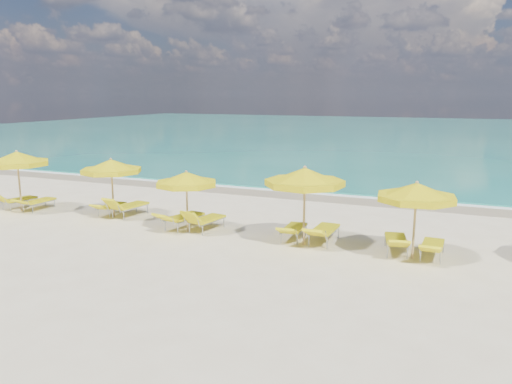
% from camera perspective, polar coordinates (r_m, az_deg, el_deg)
% --- Properties ---
extents(ground_plane, '(120.00, 120.00, 0.00)m').
position_cam_1_polar(ground_plane, '(16.76, -2.00, -4.94)').
color(ground_plane, beige).
extents(ocean, '(120.00, 80.00, 0.30)m').
position_cam_1_polar(ocean, '(63.14, 16.77, 6.45)').
color(ocean, '#157666').
rests_on(ocean, ground).
extents(wet_sand_band, '(120.00, 2.60, 0.01)m').
position_cam_1_polar(wet_sand_band, '(23.49, 5.61, -0.31)').
color(wet_sand_band, tan).
rests_on(wet_sand_band, ground).
extents(foam_line, '(120.00, 1.20, 0.03)m').
position_cam_1_polar(foam_line, '(24.24, 6.18, 0.04)').
color(foam_line, white).
rests_on(foam_line, ground).
extents(whitecap_near, '(14.00, 0.36, 0.05)m').
position_cam_1_polar(whitecap_near, '(34.41, 0.84, 3.39)').
color(whitecap_near, white).
rests_on(whitecap_near, ground).
extents(whitecap_far, '(18.00, 0.30, 0.05)m').
position_cam_1_polar(whitecap_far, '(38.90, 24.54, 3.28)').
color(whitecap_far, white).
rests_on(whitecap_far, ground).
extents(umbrella_1, '(3.18, 3.18, 2.47)m').
position_cam_1_polar(umbrella_1, '(21.94, -25.64, 3.40)').
color(umbrella_1, tan).
rests_on(umbrella_1, ground).
extents(umbrella_2, '(2.47, 2.47, 2.29)m').
position_cam_1_polar(umbrella_2, '(19.56, -16.22, 2.79)').
color(umbrella_2, tan).
rests_on(umbrella_2, ground).
extents(umbrella_3, '(2.32, 2.32, 2.13)m').
position_cam_1_polar(umbrella_3, '(16.90, -7.96, 1.42)').
color(umbrella_3, tan).
rests_on(umbrella_3, ground).
extents(umbrella_4, '(3.04, 3.04, 2.50)m').
position_cam_1_polar(umbrella_4, '(15.28, 5.59, 1.64)').
color(umbrella_4, tan).
rests_on(umbrella_4, ground).
extents(umbrella_5, '(2.76, 2.76, 2.27)m').
position_cam_1_polar(umbrella_5, '(14.62, 17.86, -0.07)').
color(umbrella_5, tan).
rests_on(umbrella_5, ground).
extents(lounger_1_left, '(0.80, 1.79, 0.79)m').
position_cam_1_polar(lounger_1_left, '(22.84, -25.51, -1.14)').
color(lounger_1_left, '#A5A8AD').
rests_on(lounger_1_left, ground).
extents(lounger_1_right, '(0.62, 1.80, 0.64)m').
position_cam_1_polar(lounger_1_right, '(22.16, -23.62, -1.35)').
color(lounger_1_right, '#A5A8AD').
rests_on(lounger_1_right, ground).
extents(lounger_2_left, '(0.70, 1.76, 0.63)m').
position_cam_1_polar(lounger_2_left, '(20.32, -16.19, -1.93)').
color(lounger_2_left, '#A5A8AD').
rests_on(lounger_2_left, ground).
extents(lounger_2_right, '(0.89, 1.97, 0.91)m').
position_cam_1_polar(lounger_2_right, '(19.86, -14.27, -2.01)').
color(lounger_2_right, '#A5A8AD').
rests_on(lounger_2_right, ground).
extents(lounger_3_left, '(1.03, 2.11, 0.78)m').
position_cam_1_polar(lounger_3_left, '(17.70, -8.32, -3.38)').
color(lounger_3_left, '#A5A8AD').
rests_on(lounger_3_left, ground).
extents(lounger_3_right, '(0.89, 1.89, 0.89)m').
position_cam_1_polar(lounger_3_right, '(17.34, -5.71, -3.64)').
color(lounger_3_right, '#A5A8AD').
rests_on(lounger_3_right, ground).
extents(lounger_4_left, '(0.69, 1.86, 0.67)m').
position_cam_1_polar(lounger_4_left, '(16.26, 4.32, -4.69)').
color(lounger_4_left, '#A5A8AD').
rests_on(lounger_4_left, ground).
extents(lounger_4_right, '(0.71, 2.04, 0.75)m').
position_cam_1_polar(lounger_4_right, '(16.03, 7.74, -4.91)').
color(lounger_4_right, '#A5A8AD').
rests_on(lounger_4_right, ground).
extents(lounger_5_left, '(0.98, 1.97, 0.72)m').
position_cam_1_polar(lounger_5_left, '(15.47, 15.70, -5.88)').
color(lounger_5_left, '#A5A8AD').
rests_on(lounger_5_left, ground).
extents(lounger_5_right, '(0.63, 1.83, 0.68)m').
position_cam_1_polar(lounger_5_right, '(15.30, 19.48, -6.34)').
color(lounger_5_right, '#A5A8AD').
rests_on(lounger_5_right, ground).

